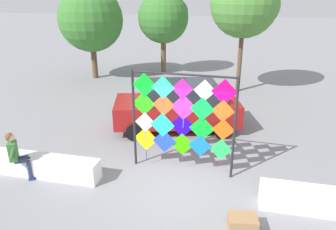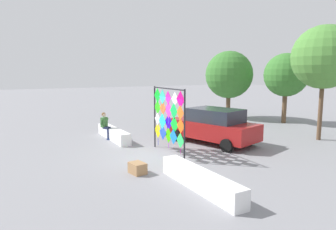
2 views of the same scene
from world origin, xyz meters
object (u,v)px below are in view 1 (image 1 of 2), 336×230
seated_vendor (17,153)px  tree_broadleaf (246,4)px  parked_car (178,106)px  cardboard_box_large (243,224)px  tree_palm_like (165,18)px  tree_far_right (89,18)px  kite_display_rack (182,116)px

seated_vendor → tree_broadleaf: tree_broadleaf is taller
parked_car → tree_broadleaf: tree_broadleaf is taller
tree_broadleaf → parked_car: bearing=-112.3°
parked_car → tree_broadleaf: (2.21, 5.39, 3.40)m
cardboard_box_large → tree_palm_like: bearing=109.9°
seated_vendor → cardboard_box_large: 6.08m
parked_car → cardboard_box_large: parked_car is taller
tree_far_right → cardboard_box_large: bearing=-52.5°
parked_car → tree_far_right: tree_far_right is taller
parked_car → tree_palm_like: size_ratio=1.00×
parked_car → seated_vendor: bearing=-128.4°
tree_palm_like → tree_far_right: bearing=-152.6°
parked_car → cardboard_box_large: bearing=-64.8°
tree_far_right → tree_broadleaf: (8.54, -0.86, 0.86)m
kite_display_rack → seated_vendor: size_ratio=2.02×
parked_car → tree_far_right: size_ratio=0.95×
kite_display_rack → parked_car: kite_display_rack is taller
seated_vendor → parked_car: size_ratio=0.29×
kite_display_rack → cardboard_box_large: (1.77, -2.23, -1.51)m
kite_display_rack → tree_far_right: tree_far_right is taller
seated_vendor → tree_far_right: size_ratio=0.28×
cardboard_box_large → tree_palm_like: size_ratio=0.13×
parked_car → tree_palm_like: (-2.44, 8.28, 2.49)m
kite_display_rack → seated_vendor: bearing=-160.7°
cardboard_box_large → tree_broadleaf: bearing=91.3°
seated_vendor → tree_far_right: 11.39m
seated_vendor → tree_palm_like: 13.05m
cardboard_box_large → tree_broadleaf: tree_broadleaf is taller
kite_display_rack → tree_palm_like: tree_palm_like is taller
kite_display_rack → tree_palm_like: bearing=105.5°
kite_display_rack → tree_broadleaf: tree_broadleaf is taller
kite_display_rack → tree_palm_like: (-3.12, 11.27, 1.68)m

